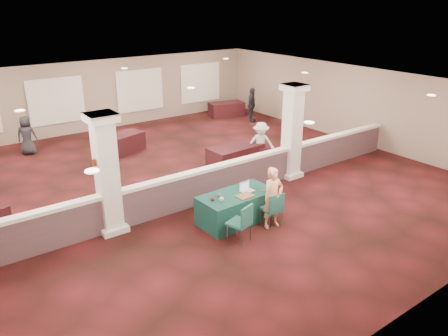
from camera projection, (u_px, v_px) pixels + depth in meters
ground at (194, 182)px, 14.70m from camera, size 16.00×16.00×0.00m
wall_back at (100, 95)px, 20.15m from camera, size 16.00×0.04×3.20m
wall_front at (422, 240)px, 8.09m from camera, size 16.00×0.04×3.20m
wall_right at (352, 104)px, 18.50m from camera, size 0.04×16.00×3.20m
ceiling at (191, 87)px, 13.54m from camera, size 16.00×16.00×0.02m
partition_wall at (219, 181)px, 13.37m from camera, size 15.60×0.28×1.10m
column_left at (107, 173)px, 11.06m from camera, size 0.72×0.72×3.20m
column_right at (292, 131)px, 14.62m from camera, size 0.72×0.72×3.20m
sconce_left at (95, 162)px, 10.77m from camera, size 0.12×0.12×0.18m
sconce_right at (116, 158)px, 11.08m from camera, size 0.12×0.12×0.18m
near_table at (237, 207)px, 12.03m from camera, size 2.16×1.14×0.81m
conf_chair_main at (274, 207)px, 11.65m from camera, size 0.55×0.56×0.99m
conf_chair_side at (242, 220)px, 10.89m from camera, size 0.65×0.65×1.03m
woman at (273, 198)px, 11.56m from camera, size 0.64×0.45×1.69m
far_table_front_center at (235, 157)px, 15.88m from camera, size 2.03×1.08×0.81m
far_table_front_right at (246, 156)px, 16.18m from camera, size 1.80×1.23×0.67m
far_table_back_center at (122, 143)px, 17.43m from camera, size 2.00×1.42×0.73m
far_table_back_right at (226, 109)px, 22.84m from camera, size 1.93×1.26×0.72m
attendee_b at (261, 144)px, 16.02m from camera, size 1.12×0.94×1.60m
attendee_c at (252, 105)px, 21.62m from camera, size 1.07×0.99×1.69m
attendee_d at (27, 135)px, 17.08m from camera, size 0.86×0.73×1.53m
laptop_base at (247, 191)px, 12.03m from camera, size 0.38×0.27×0.02m
laptop_screen at (244, 185)px, 12.07m from camera, size 0.37×0.03×0.25m
screen_glow at (245, 186)px, 12.07m from camera, size 0.33×0.02×0.21m
knitting at (245, 196)px, 11.70m from camera, size 0.46×0.35×0.03m
yarn_cream at (221, 199)px, 11.42m from camera, size 0.12×0.12×0.12m
yarn_red at (212, 199)px, 11.45m from camera, size 0.11×0.11×0.11m
yarn_grey at (219, 195)px, 11.67m from camera, size 0.12×0.12×0.12m
scissors at (264, 190)px, 12.07m from camera, size 0.13×0.04×0.01m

